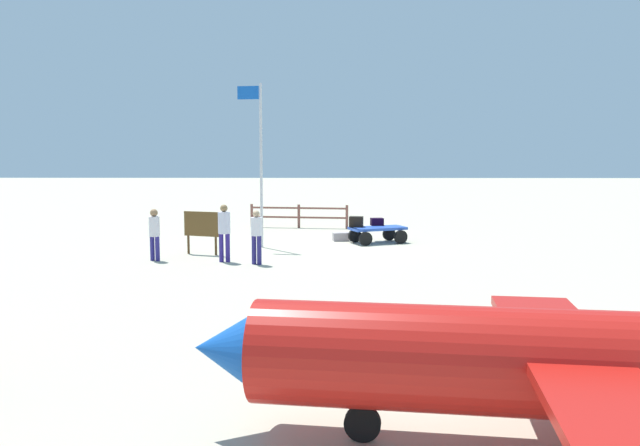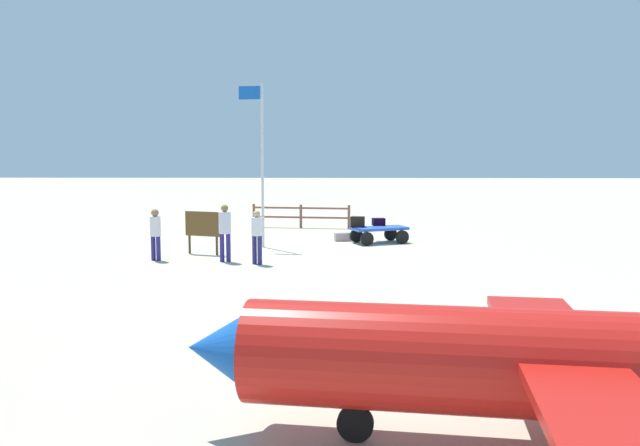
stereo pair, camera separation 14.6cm
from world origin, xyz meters
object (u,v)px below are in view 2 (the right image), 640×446
worker_trailing (225,228)px  flagpole (260,155)px  worker_supervisor (155,231)px  suitcase_olive (342,237)px  signboard (203,226)px  suitcase_grey (358,222)px  luggage_cart (379,231)px  airplane_near (536,362)px  suitcase_dark (379,222)px  worker_lead (257,233)px  suitcase_maroon (358,222)px

worker_trailing → flagpole: size_ratio=0.31×
worker_trailing → worker_supervisor: 2.24m
worker_trailing → flagpole: bearing=-104.0°
suitcase_olive → signboard: signboard is taller
suitcase_olive → signboard: size_ratio=0.46×
signboard → suitcase_grey: bearing=-151.8°
suitcase_grey → signboard: bearing=28.2°
luggage_cart → airplane_near: airplane_near is taller
suitcase_dark → worker_lead: 6.63m
worker_trailing → flagpole: (-0.78, -3.14, 2.22)m
suitcase_olive → worker_lead: size_ratio=0.40×
flagpole → signboard: flagpole is taller
worker_trailing → signboard: 1.77m
airplane_near → flagpole: size_ratio=1.39×
luggage_cart → suitcase_olive: bearing=-22.0°
luggage_cart → flagpole: 5.27m
worker_trailing → airplane_near: (-5.62, 12.83, -0.00)m
suitcase_olive → signboard: bearing=35.4°
suitcase_dark → airplane_near: (-0.53, 17.65, 0.32)m
suitcase_grey → worker_supervisor: bearing=32.1°
luggage_cart → signboard: size_ratio=1.57×
luggage_cart → suitcase_maroon: (0.77, -0.34, 0.33)m
worker_lead → flagpole: size_ratio=0.29×
suitcase_maroon → suitcase_grey: (0.02, 0.32, 0.03)m
luggage_cart → suitcase_olive: luggage_cart is taller
flagpole → suitcase_maroon: bearing=-157.4°
suitcase_maroon → signboard: size_ratio=0.36×
suitcase_maroon → suitcase_grey: bearing=86.4°
suitcase_grey → worker_lead: worker_lead is taller
suitcase_maroon → worker_trailing: 6.30m
worker_trailing → worker_lead: bearing=157.8°
luggage_cart → suitcase_olive: (1.35, -0.54, -0.28)m
suitcase_dark → worker_lead: bearing=52.3°
suitcase_grey → worker_trailing: bearing=45.0°
suitcase_olive → flagpole: size_ratio=0.11×
suitcase_maroon → flagpole: size_ratio=0.09×
flagpole → signboard: bearing=43.5°
airplane_near → flagpole: 16.83m
worker_lead → flagpole: bearing=-85.8°
suitcase_grey → worker_lead: 5.71m
airplane_near → signboard: bearing=-65.2°
worker_lead → worker_supervisor: bearing=-10.8°
worker_lead → luggage_cart: bearing=-130.6°
suitcase_maroon → worker_lead: size_ratio=0.31×
luggage_cart → worker_supervisor: bearing=29.1°
suitcase_dark → worker_supervisor: 8.66m
suitcase_dark → worker_lead: size_ratio=0.31×
flagpole → worker_trailing: bearing=76.0°
luggage_cart → suitcase_maroon: bearing=-23.9°
worker_trailing → worker_supervisor: worker_trailing is taller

